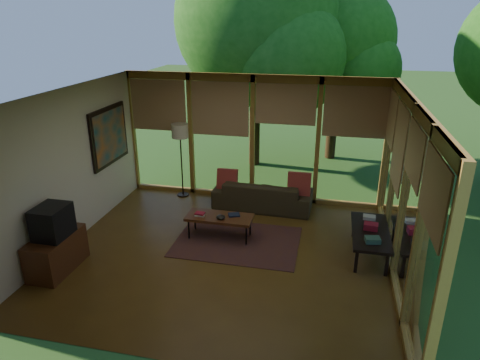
% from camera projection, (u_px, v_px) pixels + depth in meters
% --- Properties ---
extents(floor, '(5.50, 5.50, 0.00)m').
position_uv_depth(floor, '(224.00, 254.00, 7.30)').
color(floor, brown).
rests_on(floor, ground).
extents(ceiling, '(5.50, 5.50, 0.00)m').
position_uv_depth(ceiling, '(222.00, 95.00, 6.33)').
color(ceiling, white).
rests_on(ceiling, ground).
extents(wall_left, '(0.04, 5.00, 2.70)m').
position_uv_depth(wall_left, '(69.00, 168.00, 7.37)').
color(wall_left, silver).
rests_on(wall_left, ground).
extents(wall_front, '(5.50, 0.04, 2.70)m').
position_uv_depth(wall_front, '(164.00, 263.00, 4.54)').
color(wall_front, silver).
rests_on(wall_front, ground).
extents(window_wall_back, '(5.50, 0.12, 2.70)m').
position_uv_depth(window_wall_back, '(252.00, 139.00, 9.09)').
color(window_wall_back, olive).
rests_on(window_wall_back, ground).
extents(window_wall_right, '(0.12, 5.00, 2.70)m').
position_uv_depth(window_wall_right, '(404.00, 195.00, 6.27)').
color(window_wall_right, olive).
rests_on(window_wall_right, ground).
extents(tree_nw, '(4.04, 4.04, 5.67)m').
position_uv_depth(tree_nw, '(256.00, 22.00, 10.49)').
color(tree_nw, '#322212').
rests_on(tree_nw, ground).
extents(tree_ne, '(2.93, 2.93, 4.65)m').
position_uv_depth(tree_ne, '(339.00, 41.00, 11.18)').
color(tree_ne, '#322212').
rests_on(tree_ne, ground).
extents(rug, '(2.19, 1.55, 0.01)m').
position_uv_depth(rug, '(237.00, 241.00, 7.69)').
color(rug, brown).
rests_on(rug, floor).
extents(sofa, '(2.05, 0.86, 0.59)m').
position_uv_depth(sofa, '(263.00, 195.00, 8.95)').
color(sofa, '#362E1B').
rests_on(sofa, floor).
extents(pillow_left, '(0.42, 0.23, 0.44)m').
position_uv_depth(pillow_left, '(227.00, 179.00, 8.95)').
color(pillow_left, maroon).
rests_on(pillow_left, sofa).
extents(pillow_right, '(0.46, 0.25, 0.49)m').
position_uv_depth(pillow_right, '(299.00, 184.00, 8.64)').
color(pillow_right, maroon).
rests_on(pillow_right, sofa).
extents(ct_book_lower, '(0.19, 0.15, 0.03)m').
position_uv_depth(ct_book_lower, '(200.00, 215.00, 7.72)').
color(ct_book_lower, '#B5AEA4').
rests_on(ct_book_lower, coffee_table).
extents(ct_book_upper, '(0.18, 0.14, 0.03)m').
position_uv_depth(ct_book_upper, '(200.00, 213.00, 7.71)').
color(ct_book_upper, maroon).
rests_on(ct_book_upper, coffee_table).
extents(ct_book_side, '(0.24, 0.21, 0.03)m').
position_uv_depth(ct_book_side, '(234.00, 215.00, 7.72)').
color(ct_book_side, '#151D31').
rests_on(ct_book_side, coffee_table).
extents(ct_bowl, '(0.16, 0.16, 0.07)m').
position_uv_depth(ct_bowl, '(221.00, 217.00, 7.59)').
color(ct_bowl, black).
rests_on(ct_bowl, coffee_table).
extents(media_cabinet, '(0.50, 1.00, 0.60)m').
position_uv_depth(media_cabinet, '(57.00, 253.00, 6.76)').
color(media_cabinet, '#532B16').
rests_on(media_cabinet, floor).
extents(television, '(0.45, 0.55, 0.50)m').
position_uv_depth(television, '(52.00, 222.00, 6.55)').
color(television, black).
rests_on(television, media_cabinet).
extents(console_book_a, '(0.25, 0.20, 0.08)m').
position_uv_depth(console_book_a, '(373.00, 240.00, 6.74)').
color(console_book_a, '#325847').
rests_on(console_book_a, side_console).
extents(console_book_b, '(0.25, 0.19, 0.10)m').
position_uv_depth(console_book_b, '(371.00, 226.00, 7.15)').
color(console_book_b, maroon).
rests_on(console_book_b, side_console).
extents(console_book_c, '(0.22, 0.17, 0.06)m').
position_uv_depth(console_book_c, '(369.00, 217.00, 7.52)').
color(console_book_c, '#B5AEA4').
rests_on(console_book_c, side_console).
extents(floor_lamp, '(0.36, 0.36, 1.65)m').
position_uv_depth(floor_lamp, '(180.00, 135.00, 9.16)').
color(floor_lamp, black).
rests_on(floor_lamp, floor).
extents(coffee_table, '(1.20, 0.50, 0.43)m').
position_uv_depth(coffee_table, '(219.00, 218.00, 7.71)').
color(coffee_table, '#532B16').
rests_on(coffee_table, floor).
extents(side_console, '(0.60, 1.40, 0.46)m').
position_uv_depth(side_console, '(370.00, 233.00, 7.14)').
color(side_console, black).
rests_on(side_console, floor).
extents(wall_painting, '(0.06, 1.35, 1.15)m').
position_uv_depth(wall_painting, '(109.00, 136.00, 8.56)').
color(wall_painting, black).
rests_on(wall_painting, wall_left).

